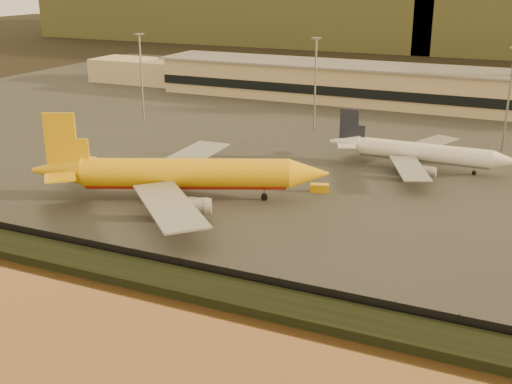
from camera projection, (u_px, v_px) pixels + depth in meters
ground at (210, 239)px, 107.32m from camera, size 900.00×900.00×0.00m
embankment at (153, 277)px, 92.47m from camera, size 320.00×7.00×1.40m
tarmac at (363, 123)px, 189.01m from camera, size 320.00×220.00×0.20m
perimeter_fence at (168, 262)px, 95.71m from camera, size 300.00×0.05×2.20m
terminal_building at (347, 83)px, 218.96m from camera, size 202.00×25.00×12.60m
apron_light_masts at (403, 84)px, 160.83m from camera, size 152.20×12.20×25.40m
dhl_cargo_jet at (181, 174)px, 123.63m from camera, size 54.74×51.84×17.17m
white_narrowbody_jet at (420, 153)px, 143.90m from camera, size 42.27×41.42×12.19m
gse_vehicle_yellow at (320, 188)px, 129.30m from camera, size 4.04×2.69×1.67m
gse_vehicle_white at (248, 168)px, 142.25m from camera, size 4.14×3.14×1.70m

